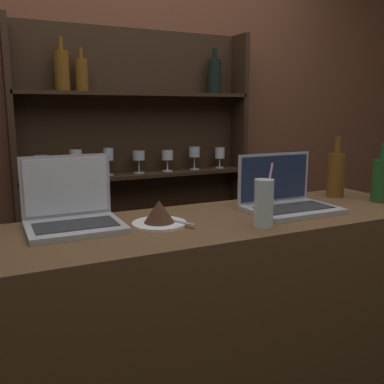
{
  "coord_description": "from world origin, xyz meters",
  "views": [
    {
      "loc": [
        -0.75,
        -1.03,
        1.39
      ],
      "look_at": [
        -0.11,
        0.28,
        1.11
      ],
      "focal_mm": 40.0,
      "sensor_mm": 36.0,
      "label": 1
    }
  ],
  "objects": [
    {
      "name": "bar_counter",
      "position": [
        0.0,
        0.26,
        0.5
      ],
      "size": [
        1.67,
        0.51,
        1.01
      ],
      "color": "brown",
      "rests_on": "ground_plane"
    },
    {
      "name": "cake_plate",
      "position": [
        -0.24,
        0.27,
        1.04
      ],
      "size": [
        0.18,
        0.19,
        0.09
      ],
      "color": "white",
      "rests_on": "bar_counter"
    },
    {
      "name": "water_glass",
      "position": [
        0.06,
        0.1,
        1.09
      ],
      "size": [
        0.07,
        0.06,
        0.21
      ],
      "color": "silver",
      "rests_on": "bar_counter"
    },
    {
      "name": "laptop_near",
      "position": [
        -0.51,
        0.37,
        1.05
      ],
      "size": [
        0.3,
        0.25,
        0.23
      ],
      "color": "#ADADB2",
      "rests_on": "bar_counter"
    },
    {
      "name": "laptop_far",
      "position": [
        0.28,
        0.26,
        1.05
      ],
      "size": [
        0.34,
        0.24,
        0.21
      ],
      "color": "#ADADB2",
      "rests_on": "bar_counter"
    },
    {
      "name": "wine_bottle_amber",
      "position": [
        0.64,
        0.38,
        1.11
      ],
      "size": [
        0.08,
        0.08,
        0.27
      ],
      "color": "brown",
      "rests_on": "bar_counter"
    },
    {
      "name": "wine_bottle_green",
      "position": [
        0.74,
        0.21,
        1.1
      ],
      "size": [
        0.08,
        0.08,
        0.24
      ],
      "color": "#1E4C23",
      "rests_on": "bar_counter"
    },
    {
      "name": "back_shelf",
      "position": [
        0.05,
        1.37,
        0.97
      ],
      "size": [
        1.38,
        0.18,
        1.84
      ],
      "color": "#332114",
      "rests_on": "ground_plane"
    },
    {
      "name": "back_wall",
      "position": [
        0.0,
        1.45,
        1.35
      ],
      "size": [
        7.0,
        0.06,
        2.7
      ],
      "color": "brown",
      "rests_on": "ground_plane"
    }
  ]
}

